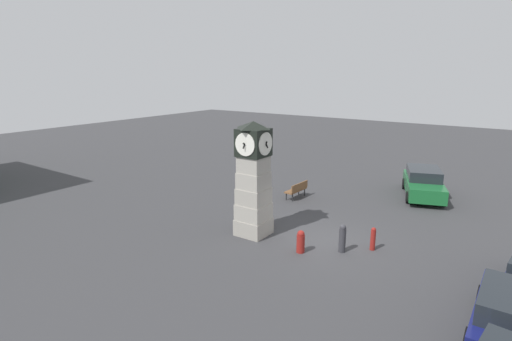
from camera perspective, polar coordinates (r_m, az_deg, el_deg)
name	(u,v)px	position (r m, az deg, el deg)	size (l,w,h in m)	color
ground_plane	(323,241)	(17.16, 9.60, -9.90)	(86.09, 86.09, 0.00)	#38383A
clock_tower	(253,181)	(16.83, -0.36, -1.48)	(1.44, 1.43, 4.93)	#9A958B
bollard_near_tower	(373,239)	(16.63, 16.37, -9.31)	(0.20, 0.20, 0.94)	maroon
bollard_mid_row	(342,238)	(16.13, 12.23, -9.42)	(0.27, 0.27, 1.13)	#333338
bollard_far_row	(301,241)	(15.88, 6.40, -10.02)	(0.32, 0.32, 0.91)	maroon
car_far_lot	(423,183)	(24.37, 22.80, -1.62)	(4.91, 3.19, 1.58)	#19602D
bench	(297,189)	(22.36, 5.89, -2.65)	(1.63, 0.62, 0.90)	brown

